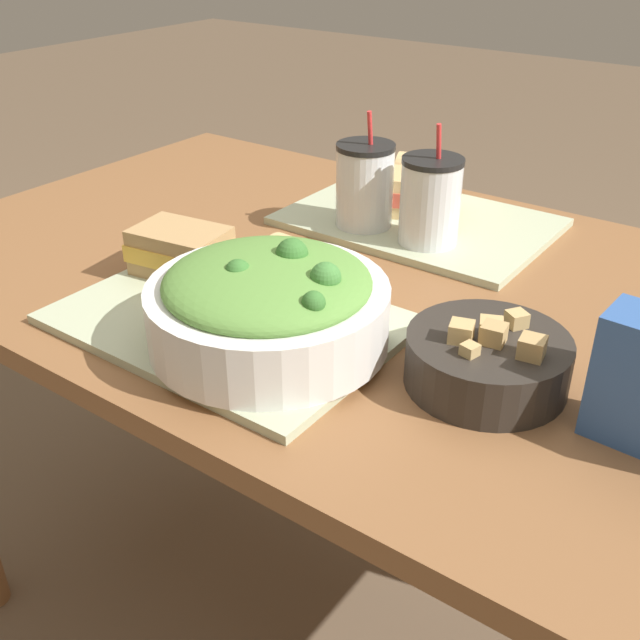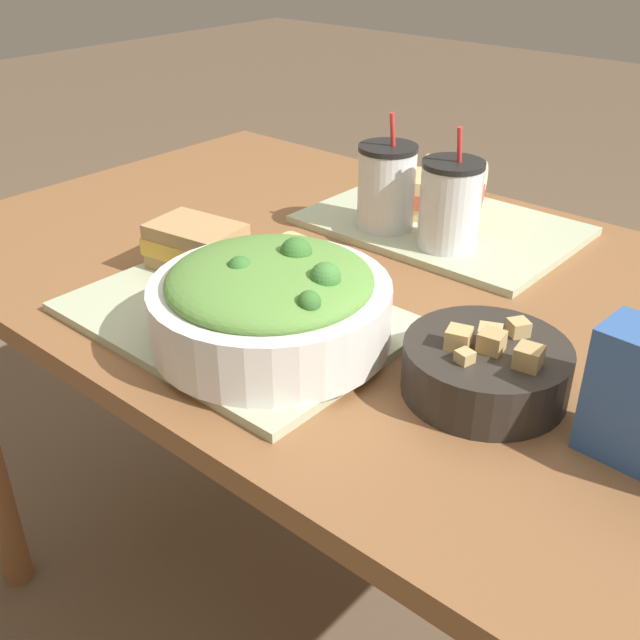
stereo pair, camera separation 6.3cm
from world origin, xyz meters
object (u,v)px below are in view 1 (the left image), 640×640
soup_bowl (487,359)px  drink_cup_dark (365,188)px  baguette_near (315,273)px  drink_cup_red (430,203)px  sandwich_near (181,251)px  sandwich_far (420,193)px  baguette_far (428,175)px  salad_bowl (269,303)px

soup_bowl → drink_cup_dark: drink_cup_dark is taller
baguette_near → drink_cup_red: bearing=-3.7°
drink_cup_red → sandwich_near: bearing=-127.4°
soup_bowl → sandwich_far: bearing=128.0°
baguette_far → drink_cup_dark: size_ratio=0.65×
soup_bowl → baguette_near: baguette_near is taller
soup_bowl → drink_cup_red: (-0.23, 0.28, 0.04)m
drink_cup_dark → sandwich_far: bearing=66.6°
salad_bowl → drink_cup_red: drink_cup_red is taller
sandwich_far → sandwich_near: bearing=-135.7°
baguette_far → drink_cup_red: (0.10, -0.18, 0.03)m
salad_bowl → soup_bowl: 0.25m
salad_bowl → baguette_far: size_ratio=2.38×
salad_bowl → baguette_near: (-0.02, 0.12, -0.02)m
salad_bowl → drink_cup_dark: 0.38m
drink_cup_dark → salad_bowl: bearing=-73.4°
salad_bowl → sandwich_near: 0.23m
baguette_far → drink_cup_red: bearing=-167.2°
sandwich_far → baguette_near: bearing=-107.8°
soup_bowl → drink_cup_dark: size_ratio=0.98×
sandwich_near → sandwich_far: same height
baguette_near → soup_bowl: bearing=-94.7°
baguette_near → drink_cup_dark: (-0.08, 0.25, 0.03)m
drink_cup_red → soup_bowl: bearing=-51.1°
sandwich_far → drink_cup_red: (0.07, -0.10, 0.03)m
baguette_far → sandwich_near: bearing=149.0°
sandwich_far → soup_bowl: bearing=-76.5°
sandwich_near → drink_cup_red: size_ratio=0.78×
salad_bowl → soup_bowl: bearing=19.9°
sandwich_near → drink_cup_red: 0.37m
sandwich_near → drink_cup_dark: size_ratio=0.78×
soup_bowl → sandwich_far: (-0.30, 0.38, 0.01)m
sandwich_near → soup_bowl: bearing=-7.0°
baguette_near → sandwich_far: bearing=10.2°
salad_bowl → drink_cup_red: size_ratio=1.55×
salad_bowl → sandwich_far: (-0.07, 0.47, -0.02)m
soup_bowl → sandwich_near: size_ratio=1.26×
baguette_near → drink_cup_dark: 0.26m
salad_bowl → drink_cup_red: (0.01, 0.37, 0.01)m
baguette_far → drink_cup_dark: bearing=159.3°
sandwich_near → baguette_far: size_ratio=1.20×
soup_bowl → sandwich_near: bearing=-178.7°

